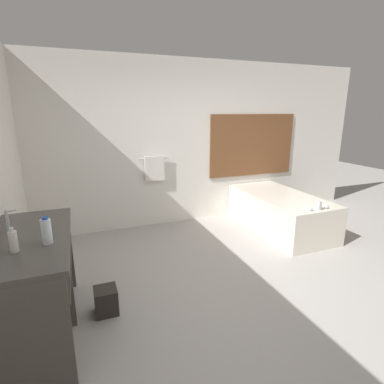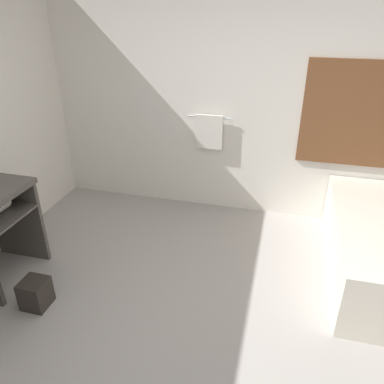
% 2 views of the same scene
% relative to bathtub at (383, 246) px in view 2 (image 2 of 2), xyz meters
% --- Properties ---
extents(ground_plane, '(16.00, 16.00, 0.00)m').
position_rel_bathtub_xyz_m(ground_plane, '(-1.55, -1.28, -0.32)').
color(ground_plane, '#A8A39E').
rests_on(ground_plane, ground).
extents(wall_back_with_blinds, '(7.40, 0.13, 2.70)m').
position_rel_bathtub_xyz_m(wall_back_with_blinds, '(-1.50, 0.95, 1.03)').
color(wall_back_with_blinds, white).
rests_on(wall_back_with_blinds, ground_plane).
extents(bathtub, '(0.90, 1.82, 0.70)m').
position_rel_bathtub_xyz_m(bathtub, '(0.00, 0.00, 0.00)').
color(bathtub, silver).
rests_on(bathtub, ground_plane).
extents(waste_bin, '(0.21, 0.21, 0.25)m').
position_rel_bathtub_xyz_m(waste_bin, '(-2.88, -1.19, -0.19)').
color(waste_bin, '#2D2823').
rests_on(waste_bin, ground_plane).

